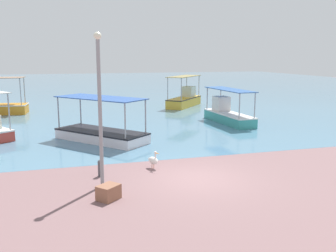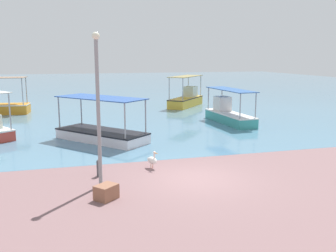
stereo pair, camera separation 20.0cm
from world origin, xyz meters
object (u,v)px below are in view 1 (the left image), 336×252
fishing_boat_near_right (185,99)px  lamp_post (100,102)px  fishing_boat_near_left (101,132)px  pelican (153,160)px  mooring_bollard (100,167)px  fishing_boat_far_left (228,114)px  cargo_crate (109,192)px

fishing_boat_near_right → lamp_post: 23.12m
fishing_boat_near_left → pelican: bearing=-75.3°
fishing_boat_near_left → mooring_bollard: bearing=-96.3°
lamp_post → fishing_boat_far_left: bearing=47.5°
fishing_boat_near_left → fishing_boat_far_left: (9.53, 3.57, 0.15)m
cargo_crate → fishing_boat_near_left: bearing=85.5°
fishing_boat_near_right → fishing_boat_far_left: bearing=-89.0°
fishing_boat_near_left → fishing_boat_far_left: fishing_boat_near_left is taller
fishing_boat_near_right → cargo_crate: size_ratio=7.06×
fishing_boat_far_left → lamp_post: (-10.30, -11.26, 2.53)m
pelican → mooring_bollard: pelican is taller
fishing_boat_far_left → pelican: bearing=-129.6°
fishing_boat_far_left → lamp_post: size_ratio=0.98×
fishing_boat_near_right → mooring_bollard: 21.89m
fishing_boat_far_left → pelican: fishing_boat_far_left is taller
pelican → fishing_boat_near_left: bearing=104.7°
lamp_post → cargo_crate: bearing=-87.6°
pelican → lamp_post: lamp_post is taller
fishing_boat_near_right → fishing_boat_near_left: 15.97m
fishing_boat_far_left → cargo_crate: size_ratio=7.74×
pelican → mooring_bollard: bearing=-169.1°
lamp_post → mooring_bollard: size_ratio=8.12×
fishing_boat_near_right → cargo_crate: 24.22m
fishing_boat_near_right → mooring_bollard: bearing=-117.4°
mooring_bollard → fishing_boat_far_left: bearing=44.5°
fishing_boat_near_right → pelican: (-7.77, -18.99, -0.33)m
lamp_post → cargo_crate: (0.06, -1.39, -2.92)m
lamp_post → fishing_boat_near_left: bearing=84.3°
fishing_boat_near_right → pelican: 20.52m
lamp_post → mooring_bollard: bearing=87.5°
pelican → lamp_post: size_ratio=0.14×
pelican → fishing_boat_near_right: bearing=67.7°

